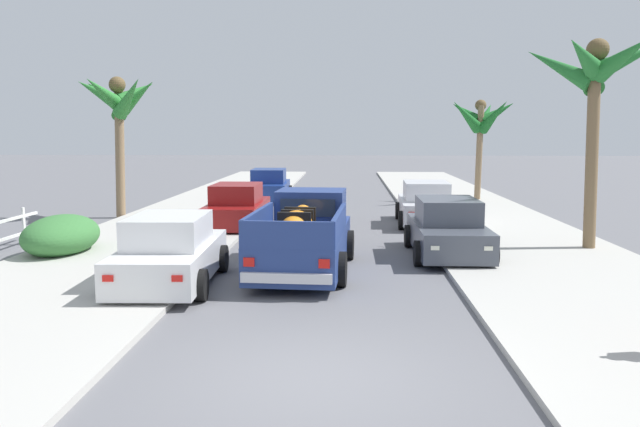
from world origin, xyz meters
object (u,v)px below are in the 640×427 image
object	(u,v)px
car_left_near	(237,208)
palm_tree_left_fore	(118,102)
car_left_mid	(447,230)
hedge_bush	(61,235)
car_right_mid	(426,205)
car_left_far	(269,186)
pickup_truck	(304,236)
palm_tree_left_mid	(594,76)
car_right_near	(170,253)
palm_tree_right_fore	(482,118)

from	to	relation	value
car_left_near	palm_tree_left_fore	distance (m)	6.65
car_left_mid	hedge_bush	world-z (taller)	car_left_mid
car_right_mid	car_left_far	size ratio (longest dim) A/B	1.00
pickup_truck	car_left_mid	size ratio (longest dim) A/B	1.25
car_left_far	pickup_truck	bearing A→B (deg)	-79.76
palm_tree_left_mid	car_left_near	bearing A→B (deg)	160.86
palm_tree_left_mid	car_right_near	bearing A→B (deg)	-156.88
palm_tree_right_fore	palm_tree_left_mid	bearing A→B (deg)	-87.91
palm_tree_right_fore	palm_tree_left_mid	size ratio (longest dim) A/B	0.83
car_left_near	hedge_bush	size ratio (longest dim) A/B	1.52
car_right_mid	palm_tree_left_mid	distance (m)	7.42
car_left_near	car_left_far	distance (m)	8.60
car_left_far	palm_tree_left_fore	size ratio (longest dim) A/B	0.80
hedge_bush	car_left_near	bearing A→B (deg)	52.22
palm_tree_left_fore	hedge_bush	bearing A→B (deg)	-82.11
palm_tree_left_fore	palm_tree_right_fore	bearing A→B (deg)	22.04
car_right_near	car_left_mid	world-z (taller)	same
car_left_mid	car_right_mid	distance (m)	5.79
car_left_near	hedge_bush	bearing A→B (deg)	-127.78
car_left_near	palm_tree_left_mid	world-z (taller)	palm_tree_left_mid
car_left_near	car_left_far	size ratio (longest dim) A/B	0.99
car_right_mid	car_right_near	bearing A→B (deg)	-125.34
car_left_mid	palm_tree_right_fore	xyz separation A→B (m)	(3.54, 13.12, 3.21)
car_left_mid	car_left_far	size ratio (longest dim) A/B	0.99
palm_tree_right_fore	car_left_far	bearing A→B (deg)	179.77
palm_tree_left_fore	palm_tree_right_fore	xyz separation A→B (m)	(14.88, 6.02, -0.51)
car_right_near	palm_tree_left_mid	xyz separation A→B (m)	(10.46, 4.46, 4.08)
car_right_near	car_left_far	bearing A→B (deg)	89.77
car_left_far	palm_tree_left_fore	xyz separation A→B (m)	(-4.93, -6.06, 3.71)
car_left_mid	palm_tree_left_fore	world-z (taller)	palm_tree_left_fore
pickup_truck	palm_tree_left_mid	world-z (taller)	palm_tree_left_mid
pickup_truck	car_right_near	distance (m)	3.24
car_right_near	palm_tree_left_fore	bearing A→B (deg)	114.61
car_right_near	palm_tree_right_fore	size ratio (longest dim) A/B	0.89
car_left_mid	car_right_near	bearing A→B (deg)	-151.45
car_left_mid	palm_tree_left_mid	world-z (taller)	palm_tree_left_mid
hedge_bush	palm_tree_left_fore	bearing A→B (deg)	97.89
car_right_near	palm_tree_right_fore	xyz separation A→B (m)	(10.01, 16.64, 3.21)
car_left_far	palm_tree_left_mid	distance (m)	16.55
car_left_near	car_right_near	world-z (taller)	same
pickup_truck	car_right_near	size ratio (longest dim) A/B	1.23
car_left_near	car_right_mid	xyz separation A→B (m)	(6.57, 1.23, 0.00)
car_left_near	palm_tree_left_mid	bearing A→B (deg)	-19.14
car_right_near	car_left_mid	size ratio (longest dim) A/B	1.01
car_right_near	palm_tree_left_fore	xyz separation A→B (m)	(-4.86, 10.62, 3.71)
palm_tree_right_fore	palm_tree_left_mid	distance (m)	12.22
pickup_truck	car_left_near	world-z (taller)	pickup_truck
car_right_mid	hedge_bush	size ratio (longest dim) A/B	1.54
car_left_far	palm_tree_left_mid	size ratio (longest dim) A/B	0.74
car_right_near	car_left_mid	bearing A→B (deg)	28.55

